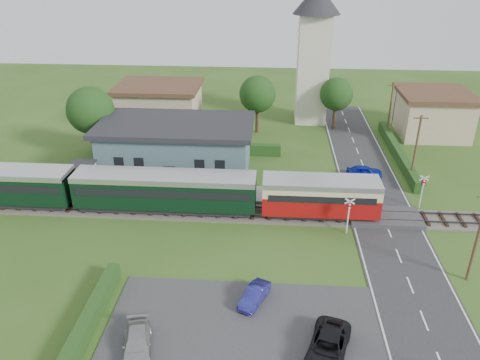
# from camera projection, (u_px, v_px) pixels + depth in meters

# --- Properties ---
(ground) EXTENTS (120.00, 120.00, 0.00)m
(ground) POSITION_uv_depth(u_px,v_px,m) (270.00, 227.00, 39.79)
(ground) COLOR #2D4C19
(railway_track) EXTENTS (76.00, 3.20, 0.49)m
(railway_track) POSITION_uv_depth(u_px,v_px,m) (270.00, 214.00, 41.53)
(railway_track) COLOR #4C443D
(railway_track) RESTS_ON ground
(road) EXTENTS (6.00, 70.00, 0.05)m
(road) POSITION_uv_depth(u_px,v_px,m) (389.00, 232.00, 39.13)
(road) COLOR #28282B
(road) RESTS_ON ground
(car_park) EXTENTS (17.00, 9.00, 0.08)m
(car_park) POSITION_uv_depth(u_px,v_px,m) (242.00, 328.00, 29.14)
(car_park) COLOR #333335
(car_park) RESTS_ON ground
(crossing_deck) EXTENTS (6.20, 3.40, 0.45)m
(crossing_deck) POSITION_uv_depth(u_px,v_px,m) (384.00, 217.00, 40.83)
(crossing_deck) COLOR #333335
(crossing_deck) RESTS_ON ground
(platform) EXTENTS (30.00, 3.00, 0.45)m
(platform) POSITION_uv_depth(u_px,v_px,m) (167.00, 193.00, 44.99)
(platform) COLOR gray
(platform) RESTS_ON ground
(equipment_hut) EXTENTS (2.30, 2.30, 2.55)m
(equipment_hut) POSITION_uv_depth(u_px,v_px,m) (83.00, 176.00, 44.84)
(equipment_hut) COLOR beige
(equipment_hut) RESTS_ON platform
(station_building) EXTENTS (16.00, 9.00, 5.30)m
(station_building) POSITION_uv_depth(u_px,v_px,m) (177.00, 146.00, 49.08)
(station_building) COLOR #45636A
(station_building) RESTS_ON ground
(train) EXTENTS (43.20, 2.90, 3.40)m
(train) POSITION_uv_depth(u_px,v_px,m) (130.00, 189.00, 41.43)
(train) COLOR #232328
(train) RESTS_ON ground
(church_tower) EXTENTS (6.00, 6.00, 17.60)m
(church_tower) POSITION_uv_depth(u_px,v_px,m) (314.00, 45.00, 59.96)
(church_tower) COLOR beige
(church_tower) RESTS_ON ground
(house_west) EXTENTS (10.80, 8.80, 5.50)m
(house_west) POSITION_uv_depth(u_px,v_px,m) (160.00, 105.00, 61.88)
(house_west) COLOR tan
(house_west) RESTS_ON ground
(house_east) EXTENTS (8.80, 8.80, 5.50)m
(house_east) POSITION_uv_depth(u_px,v_px,m) (432.00, 113.00, 58.71)
(house_east) COLOR tan
(house_east) RESTS_ON ground
(hedge_carpark) EXTENTS (0.80, 9.00, 1.20)m
(hedge_carpark) POSITION_uv_depth(u_px,v_px,m) (93.00, 314.00, 29.51)
(hedge_carpark) COLOR #193814
(hedge_carpark) RESTS_ON ground
(hedge_roadside) EXTENTS (0.80, 18.00, 1.20)m
(hedge_roadside) POSITION_uv_depth(u_px,v_px,m) (397.00, 152.00, 52.91)
(hedge_roadside) COLOR #193814
(hedge_roadside) RESTS_ON ground
(hedge_station) EXTENTS (22.00, 0.80, 1.30)m
(hedge_station) POSITION_uv_depth(u_px,v_px,m) (185.00, 148.00, 54.01)
(hedge_station) COLOR #193814
(hedge_station) RESTS_ON ground
(tree_a) EXTENTS (5.20, 5.20, 8.00)m
(tree_a) POSITION_uv_depth(u_px,v_px,m) (90.00, 111.00, 51.22)
(tree_a) COLOR #332316
(tree_a) RESTS_ON ground
(tree_b) EXTENTS (4.60, 4.60, 7.34)m
(tree_b) POSITION_uv_depth(u_px,v_px,m) (258.00, 94.00, 58.26)
(tree_b) COLOR #332316
(tree_b) RESTS_ON ground
(tree_c) EXTENTS (4.20, 4.20, 6.78)m
(tree_c) POSITION_uv_depth(u_px,v_px,m) (336.00, 94.00, 59.56)
(tree_c) COLOR #332316
(tree_c) RESTS_ON ground
(utility_pole_b) EXTENTS (1.40, 0.22, 7.00)m
(utility_pole_b) POSITION_uv_depth(u_px,v_px,m) (478.00, 237.00, 31.90)
(utility_pole_b) COLOR #473321
(utility_pole_b) RESTS_ON ground
(utility_pole_c) EXTENTS (1.40, 0.22, 7.00)m
(utility_pole_c) POSITION_uv_depth(u_px,v_px,m) (416.00, 148.00, 46.20)
(utility_pole_c) COLOR #473321
(utility_pole_c) RESTS_ON ground
(utility_pole_d) EXTENTS (1.40, 0.22, 7.00)m
(utility_pole_d) POSITION_uv_depth(u_px,v_px,m) (390.00, 110.00, 56.93)
(utility_pole_d) COLOR #473321
(utility_pole_d) RESTS_ON ground
(crossing_signal_near) EXTENTS (0.84, 0.28, 3.28)m
(crossing_signal_near) POSITION_uv_depth(u_px,v_px,m) (349.00, 211.00, 38.06)
(crossing_signal_near) COLOR silver
(crossing_signal_near) RESTS_ON ground
(crossing_signal_far) EXTENTS (0.84, 0.28, 3.28)m
(crossing_signal_far) POSITION_uv_depth(u_px,v_px,m) (423.00, 187.00, 41.88)
(crossing_signal_far) COLOR silver
(crossing_signal_far) RESTS_ON ground
(streetlamp_west) EXTENTS (0.30, 0.30, 5.15)m
(streetlamp_west) POSITION_uv_depth(u_px,v_px,m) (95.00, 113.00, 57.75)
(streetlamp_west) COLOR #3F3F47
(streetlamp_west) RESTS_ON ground
(streetlamp_east) EXTENTS (0.30, 0.30, 5.15)m
(streetlamp_east) POSITION_uv_depth(u_px,v_px,m) (395.00, 103.00, 61.54)
(streetlamp_east) COLOR #3F3F47
(streetlamp_east) RESTS_ON ground
(car_on_road) EXTENTS (3.69, 1.67, 1.23)m
(car_on_road) POSITION_uv_depth(u_px,v_px,m) (364.00, 171.00, 48.25)
(car_on_road) COLOR #07179B
(car_on_road) RESTS_ON road
(car_park_blue) EXTENTS (2.23, 3.32, 1.04)m
(car_park_blue) POSITION_uv_depth(u_px,v_px,m) (254.00, 295.00, 31.09)
(car_park_blue) COLOR navy
(car_park_blue) RESTS_ON car_park
(car_park_silver) EXTENTS (2.42, 4.17, 1.14)m
(car_park_silver) POSITION_uv_depth(u_px,v_px,m) (137.00, 343.00, 27.21)
(car_park_silver) COLOR #9C9C9C
(car_park_silver) RESTS_ON car_park
(car_park_dark) EXTENTS (3.34, 5.03, 1.28)m
(car_park_dark) POSITION_uv_depth(u_px,v_px,m) (328.00, 347.00, 26.88)
(car_park_dark) COLOR black
(car_park_dark) RESTS_ON car_park
(pedestrian_near) EXTENTS (0.84, 0.72, 1.96)m
(pedestrian_near) POSITION_uv_depth(u_px,v_px,m) (246.00, 188.00, 43.26)
(pedestrian_near) COLOR gray
(pedestrian_near) RESTS_ON platform
(pedestrian_far) EXTENTS (0.95, 1.09, 1.90)m
(pedestrian_far) POSITION_uv_depth(u_px,v_px,m) (124.00, 180.00, 44.76)
(pedestrian_far) COLOR gray
(pedestrian_far) RESTS_ON platform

